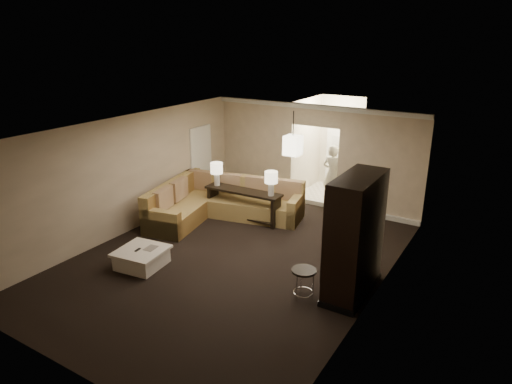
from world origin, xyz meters
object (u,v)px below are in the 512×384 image
Objects in this scene: console_table at (243,202)px; drink_table at (304,277)px; sectional_sofa at (219,203)px; armoire at (354,239)px; person at (333,172)px; coffee_table at (142,258)px.

drink_table is (2.94, -2.52, -0.07)m from console_table.
armoire reaches higher than sectional_sofa.
coffee_table is at bearing 79.43° from person.
sectional_sofa is at bearing 59.19° from person.
console_table is at bearing 139.39° from drink_table.
drink_table is at bearing -42.44° from console_table.
coffee_table is 1.84× the size of drink_table.
armoire is at bearing 43.77° from drink_table.
sectional_sofa is at bearing 93.47° from coffee_table.
armoire reaches higher than console_table.
person is (1.89, 5.50, 0.74)m from coffee_table.
sectional_sofa is 4.57m from armoire.
armoire is (4.03, 1.32, 0.89)m from coffee_table.
drink_table is at bearing -136.23° from armoire.
drink_table is at bearing 115.35° from person.
armoire is 4.00× the size of drink_table.
sectional_sofa is 1.68× the size of console_table.
coffee_table is 0.46× the size of armoire.
console_table reaches higher than drink_table.
person is (-2.14, 4.18, -0.15)m from armoire.
console_table is 2.77m from person.
coffee_table is 3.43m from drink_table.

